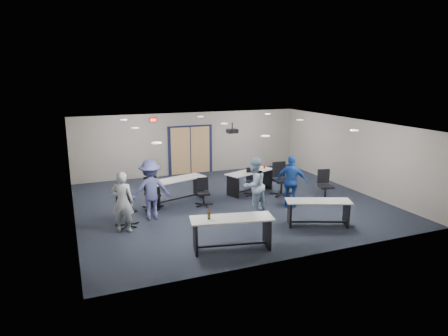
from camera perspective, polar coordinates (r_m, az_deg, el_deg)
name	(u,v)px	position (r m, az deg, el deg)	size (l,w,h in m)	color
floor	(230,203)	(13.76, 0.81, -4.98)	(10.00, 10.00, 0.00)	black
back_wall	(190,143)	(17.56, -4.87, 3.51)	(10.00, 0.04, 2.70)	gray
front_wall	(304,204)	(9.56, 11.35, -5.03)	(10.00, 0.04, 2.70)	gray
left_wall	(71,179)	(12.41, -21.00, -1.43)	(0.04, 9.00, 2.70)	gray
right_wall	(350,154)	(15.98, 17.61, 1.96)	(0.04, 9.00, 2.70)	gray
ceiling	(230,124)	(13.17, 0.85, 6.25)	(10.00, 9.00, 0.04)	silver
double_door	(190,150)	(17.58, -4.82, 2.53)	(2.00, 0.07, 2.20)	black
exit_sign	(153,120)	(16.96, -10.10, 6.77)	(0.32, 0.07, 0.18)	black
ceiling_projector	(232,131)	(13.78, 1.19, 5.32)	(0.35, 0.32, 0.37)	black
ceiling_can_lights	(227,124)	(13.40, 0.43, 6.24)	(6.24, 5.74, 0.02)	white
table_front_left	(231,227)	(10.07, 1.06, -8.49)	(2.16, 1.09, 1.15)	#B7B4AC
table_front_right	(318,208)	(11.94, 13.29, -5.64)	(1.95, 1.28, 0.75)	#B7B4AC
table_back_left	(177,186)	(13.83, -6.67, -2.57)	(2.11, 1.23, 0.81)	#B7B4AC
table_back_right	(250,178)	(14.85, 3.77, -1.42)	(2.09, 1.30, 0.94)	#B7B4AC
chair_back_a	(152,193)	(13.26, -10.20, -3.56)	(0.65, 0.65, 1.03)	black
chair_back_b	(204,192)	(13.37, -2.95, -3.49)	(0.58, 0.58, 0.92)	black
chair_back_c	(253,182)	(14.52, 4.16, -2.00)	(0.62, 0.62, 0.99)	black
chair_back_d	(282,179)	(14.59, 8.24, -1.60)	(0.75, 0.75, 1.20)	black
chair_loose_left	(127,209)	(11.90, -13.73, -5.75)	(0.64, 0.64, 1.02)	black
chair_loose_right	(326,185)	(14.37, 14.31, -2.41)	(0.66, 0.66, 1.05)	black
person_gray	(123,202)	(11.42, -14.29, -4.71)	(0.63, 0.41, 1.73)	#989FA5
person_lightblue	(254,185)	(12.56, 4.29, -2.48)	(0.88, 0.69, 1.82)	#A0BAD4
person_navy	(291,182)	(13.25, 9.60, -1.96)	(1.02, 0.43, 1.75)	#1C449A
person_back	(151,190)	(12.23, -10.43, -3.07)	(1.18, 0.68, 1.83)	#404474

